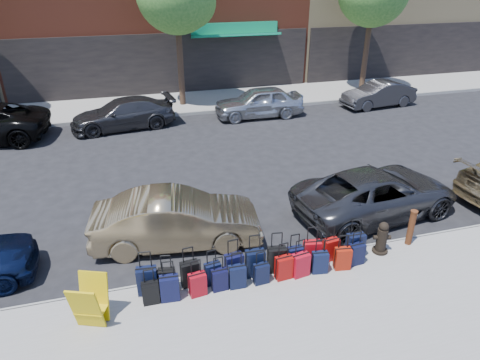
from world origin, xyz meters
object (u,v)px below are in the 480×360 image
object	(u,v)px
bollard	(411,227)
car_far_2	(259,102)
suitcase_front_5	(255,263)
fire_hydrant	(382,238)
car_far_1	(123,114)
display_rack	(90,303)
car_near_2	(376,193)
car_far_3	(378,94)
car_near_1	(177,220)

from	to	relation	value
bollard	car_far_2	xyz separation A→B (m)	(-0.37, 11.55, 0.07)
suitcase_front_5	fire_hydrant	distance (m)	3.32
fire_hydrant	bollard	distance (m)	0.92
suitcase_front_5	car_far_1	world-z (taller)	car_far_1
display_rack	car_near_2	xyz separation A→B (m)	(7.92, 2.51, 0.02)
car_near_2	car_far_2	world-z (taller)	car_far_2
car_far_2	car_near_2	bearing A→B (deg)	3.34
car_far_3	car_far_1	bearing A→B (deg)	-96.57
car_far_3	car_far_2	bearing A→B (deg)	-96.46
suitcase_front_5	car_far_3	distance (m)	15.61
car_far_1	car_far_3	size ratio (longest dim) A/B	1.18
car_near_2	car_far_1	distance (m)	11.98
car_near_1	car_far_3	xyz separation A→B (m)	(11.94, 9.63, -0.07)
car_near_1	fire_hydrant	bearing A→B (deg)	-104.95
car_far_1	car_far_3	bearing A→B (deg)	82.01
car_near_2	car_far_1	bearing A→B (deg)	27.20
suitcase_front_5	display_rack	bearing A→B (deg)	-168.92
suitcase_front_5	car_near_1	bearing A→B (deg)	129.35
car_far_3	display_rack	bearing A→B (deg)	-55.03
bollard	car_near_1	distance (m)	6.05
car_far_2	suitcase_front_5	bearing A→B (deg)	-17.69
display_rack	car_far_3	size ratio (longest dim) A/B	0.27
suitcase_front_5	car_far_3	world-z (taller)	car_far_3
suitcase_front_5	car_far_3	size ratio (longest dim) A/B	0.27
suitcase_front_5	car_near_2	world-z (taller)	car_near_2
display_rack	fire_hydrant	bearing A→B (deg)	26.75
fire_hydrant	bollard	xyz separation A→B (m)	(0.90, 0.11, 0.11)
car_far_1	car_far_3	distance (m)	12.99
car_far_2	car_far_3	xyz separation A→B (m)	(6.56, -0.05, -0.09)
suitcase_front_5	car_near_2	distance (m)	4.74
bollard	car_near_1	xyz separation A→B (m)	(-5.75, 1.88, 0.06)
fire_hydrant	car_far_2	distance (m)	11.68
display_rack	car_far_2	world-z (taller)	car_far_2
car_near_1	car_far_3	size ratio (longest dim) A/B	1.11
suitcase_front_5	car_near_1	size ratio (longest dim) A/B	0.24
bollard	display_rack	world-z (taller)	display_rack
car_far_1	car_far_2	xyz separation A→B (m)	(6.42, -0.07, 0.06)
display_rack	bollard	bearing A→B (deg)	27.01
car_near_2	car_far_1	xyz separation A→B (m)	(-6.89, 9.80, -0.02)
fire_hydrant	car_near_2	bearing A→B (deg)	76.17
display_rack	car_near_2	size ratio (longest dim) A/B	0.21
bollard	car_near_1	world-z (taller)	car_near_1
fire_hydrant	display_rack	world-z (taller)	display_rack
bollard	display_rack	distance (m)	7.85
suitcase_front_5	car_near_2	xyz separation A→B (m)	(4.32, 1.94, 0.21)
car_near_2	car_far_3	size ratio (longest dim) A/B	1.27
suitcase_front_5	display_rack	size ratio (longest dim) A/B	1.01
car_far_3	fire_hydrant	bearing A→B (deg)	-37.49
fire_hydrant	car_near_1	world-z (taller)	car_near_1
suitcase_front_5	display_rack	distance (m)	3.65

